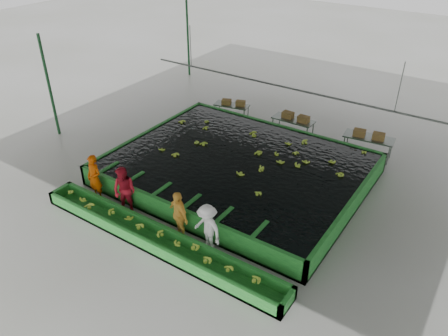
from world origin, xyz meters
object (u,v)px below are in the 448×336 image
Objects in this scene: worker_b at (125,191)px; box_stack_right at (368,137)px; worker_a at (95,178)px; worker_d at (207,228)px; flotation_tank at (237,169)px; packing_table_left at (232,112)px; packing_table_mid at (293,128)px; packing_table_right at (367,147)px; worker_c at (178,215)px; sorting_trough at (156,239)px; box_stack_mid at (295,120)px; box_stack_left at (233,105)px.

worker_b is 10.95m from box_stack_right.
worker_b is (1.60, 0.00, 0.00)m from worker_a.
worker_a reaches higher than box_stack_right.
worker_d is 1.31× the size of box_stack_right.
packing_table_left is at bearing 125.42° from flotation_tank.
worker_d reaches higher than packing_table_left.
packing_table_mid is (-1.38, 9.11, -0.42)m from worker_d.
packing_table_right is (7.34, 0.04, 0.08)m from packing_table_left.
worker_c is (2.54, 0.00, -0.02)m from worker_b.
worker_c is at bearing -111.13° from packing_table_right.
worker_a is 5.35m from worker_d.
box_stack_right is (2.33, 9.11, 0.11)m from worker_d.
worker_a is (-3.78, 0.80, 0.69)m from sorting_trough.
packing_table_mid is 1.49× the size of box_stack_mid.
sorting_trough is at bearing -70.91° from packing_table_left.
sorting_trough is at bearing -140.45° from worker_d.
sorting_trough is 4.56× the size of packing_table_right.
packing_table_right reaches higher than flotation_tank.
box_stack_left is at bearing -179.72° from packing_table_right.
flotation_tank is at bearing -55.48° from box_stack_left.
packing_table_mid is (0.18, 9.91, 0.22)m from sorting_trough.
worker_d is at bearing -61.84° from box_stack_left.
flotation_tank is at bearing 49.97° from worker_a.
box_stack_mid is 1.02× the size of box_stack_right.
sorting_trough is 8.08× the size of box_stack_left.
box_stack_mid is at bearing -5.86° from packing_table_mid.
worker_c is 9.90m from packing_table_left.
worker_b is (-2.18, 0.80, 0.70)m from sorting_trough.
flotation_tank is at bearing -128.99° from box_stack_right.
packing_table_right is (3.72, 0.07, 0.03)m from packing_table_mid.
packing_table_right is (2.34, 9.18, -0.39)m from worker_d.
worker_a reaches higher than packing_table_mid.
box_stack_left reaches higher than flotation_tank.
flotation_tank is 6.21m from box_stack_right.
box_stack_mid is at bearing 86.47° from flotation_tank.
box_stack_right is at bearing -0.21° from packing_table_left.
worker_c is at bearing -111.21° from box_stack_right.
worker_c reaches higher than packing_table_left.
packing_table_right is at bearing 51.31° from flotation_tank.
packing_table_left is at bearing 179.61° from packing_table_mid.
worker_a is at bearing -167.54° from worker_d.
worker_a is 1.02× the size of worker_c.
sorting_trough is (0.00, -5.10, -0.20)m from flotation_tank.
flotation_tank is 1.00× the size of sorting_trough.
worker_b is 1.03× the size of packing_table_left.
box_stack_right is (6.07, 9.11, 0.05)m from worker_b.
worker_b reaches higher than worker_a.
worker_d is 9.40m from box_stack_right.
sorting_trough is 3.93m from worker_a.
worker_d is at bearing -81.37° from packing_table_mid.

